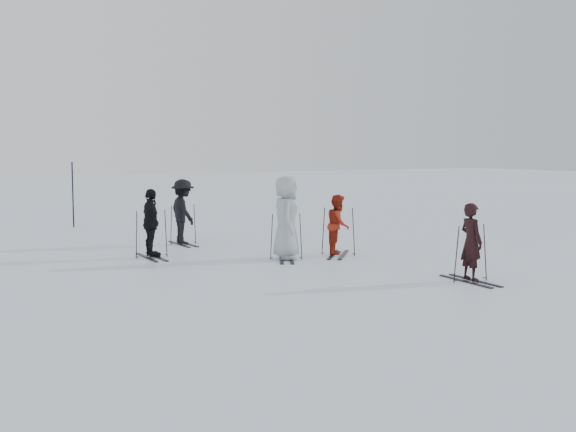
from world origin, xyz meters
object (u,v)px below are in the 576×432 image
object	(u,v)px
skier_red	(338,226)
skier_grey	(286,219)
skier_near_dark	(471,243)
skier_uphill_left	(151,224)
piste_marker	(73,195)
skier_uphill_far	(183,212)

from	to	relation	value
skier_red	skier_grey	distance (m)	1.50
skier_near_dark	skier_uphill_left	distance (m)	7.73
skier_uphill_left	piste_marker	world-z (taller)	piste_marker
skier_uphill_far	piste_marker	size ratio (longest dim) A/B	0.81
skier_near_dark	skier_uphill_left	world-z (taller)	skier_uphill_left
skier_uphill_far	piste_marker	xyz separation A→B (m)	(-1.82, 5.98, 0.21)
skier_near_dark	skier_grey	size ratio (longest dim) A/B	0.78
skier_grey	skier_red	bearing A→B (deg)	-63.92
skier_grey	piste_marker	bearing A→B (deg)	43.24
skier_uphill_far	piste_marker	world-z (taller)	piste_marker
skier_grey	skier_uphill_left	xyz separation A→B (m)	(-2.79, 1.82, -0.16)
skier_near_dark	skier_grey	distance (m)	4.72
skier_uphill_left	skier_red	bearing A→B (deg)	-113.16
skier_near_dark	piste_marker	bearing A→B (deg)	21.91
skier_uphill_left	piste_marker	distance (m)	7.95
skier_near_dark	skier_uphill_far	xyz separation A→B (m)	(-3.24, 8.06, 0.12)
skier_uphill_left	piste_marker	xyz separation A→B (m)	(-0.31, 7.94, 0.28)
skier_uphill_far	piste_marker	bearing A→B (deg)	14.98
skier_grey	skier_uphill_far	world-z (taller)	skier_grey
skier_uphill_left	skier_uphill_far	bearing A→B (deg)	-37.80
skier_grey	skier_uphill_far	size ratio (longest dim) A/B	1.11
skier_near_dark	skier_uphill_far	bearing A→B (deg)	24.01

